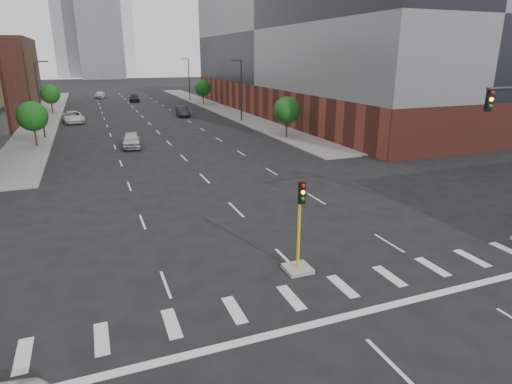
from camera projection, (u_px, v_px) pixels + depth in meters
sidewalk_left_far at (46, 115)px, 72.53m from camera, size 5.00×92.00×0.15m
sidewalk_right_far at (216, 107)px, 82.92m from camera, size 5.00×92.00×0.15m
building_right_main at (320, 47)px, 72.20m from camera, size 24.00×70.00×22.00m
tower_mid at (98, 25)px, 182.86m from camera, size 18.00×18.00×44.00m
median_traffic_signal at (298, 252)px, 19.75m from camera, size 1.20×1.20×4.40m
streetlight_right_a at (241, 88)px, 64.01m from camera, size 1.60×0.22×9.07m
streetlight_right_b at (189, 78)px, 95.07m from camera, size 1.60×0.22×9.07m
streetlight_left at (40, 97)px, 50.28m from camera, size 1.60×0.22×9.07m
tree_left_near at (32, 116)px, 46.13m from camera, size 3.20×3.20×4.85m
tree_left_far at (50, 94)px, 72.75m from camera, size 3.20×3.20×4.85m
tree_right_near at (287, 110)px, 51.40m from camera, size 3.20×3.20×4.85m
tree_right_far at (203, 88)px, 86.89m from camera, size 3.20×3.20×4.85m
car_near_left at (131, 140)px, 46.85m from camera, size 2.49×5.14×1.69m
car_mid_right at (183, 111)px, 71.03m from camera, size 2.09×5.12×1.65m
car_far_left at (73, 117)px, 64.16m from camera, size 3.50×6.33×1.68m
car_deep_right at (134, 98)px, 93.60m from camera, size 2.48×5.28×1.49m
car_distant at (100, 95)px, 101.22m from camera, size 2.65×5.15×1.68m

